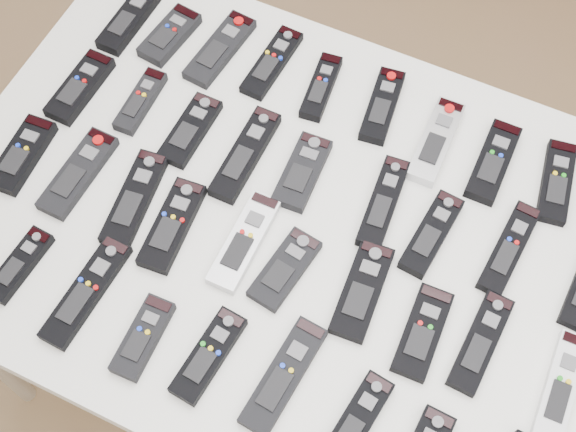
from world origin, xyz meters
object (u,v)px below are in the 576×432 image
at_px(remote_15, 383,203).
at_px(remote_31, 86,292).
at_px(remote_34, 284,376).
at_px(remote_35, 355,424).
at_px(remote_14, 302,172).
at_px(remote_33, 209,355).
at_px(remote_8, 556,182).
at_px(remote_11, 141,101).
at_px(remote_20, 78,173).
at_px(remote_2, 220,49).
at_px(remote_6, 436,141).
at_px(remote_22, 172,225).
at_px(remote_24, 285,269).
at_px(remote_0, 129,20).
at_px(table, 288,236).
at_px(remote_19, 22,155).
at_px(remote_28, 560,388).
at_px(remote_30, 19,265).
at_px(remote_12, 190,130).
at_px(remote_4, 321,87).
at_px(remote_1, 170,35).
at_px(remote_32, 143,337).
at_px(remote_26, 422,332).
at_px(remote_23, 244,241).
at_px(remote_21, 135,199).
at_px(remote_3, 272,63).
at_px(remote_25, 362,291).
at_px(remote_16, 431,234).
at_px(remote_7, 493,162).
at_px(remote_17, 509,249).

bearing_deg(remote_15, remote_31, -141.21).
distance_m(remote_34, remote_35, 0.14).
distance_m(remote_14, remote_33, 0.38).
relative_size(remote_8, remote_14, 1.09).
bearing_deg(remote_11, remote_20, -98.68).
relative_size(remote_2, remote_20, 1.00).
bearing_deg(remote_14, remote_6, 37.05).
distance_m(remote_22, remote_24, 0.22).
bearing_deg(remote_0, remote_14, -19.40).
xyz_separation_m(table, remote_19, (-0.50, -0.09, 0.07)).
bearing_deg(remote_14, remote_24, -77.00).
bearing_deg(remote_33, remote_28, 24.91).
relative_size(remote_30, remote_35, 0.84).
xyz_separation_m(remote_6, remote_12, (-0.43, -0.17, -0.00)).
distance_m(remote_14, remote_35, 0.46).
relative_size(remote_28, remote_30, 1.34).
bearing_deg(remote_4, remote_6, -12.04).
distance_m(remote_12, remote_35, 0.62).
bearing_deg(remote_1, remote_8, 7.23).
relative_size(remote_28, remote_32, 1.34).
distance_m(remote_15, remote_33, 0.41).
bearing_deg(remote_6, remote_26, -74.14).
xyz_separation_m(remote_0, remote_6, (0.67, -0.01, -0.00)).
xyz_separation_m(remote_1, remote_23, (0.34, -0.35, -0.00)).
xyz_separation_m(remote_12, remote_21, (-0.02, -0.17, 0.00)).
xyz_separation_m(table, remote_31, (-0.25, -0.27, 0.07)).
bearing_deg(remote_32, remote_33, 7.76).
bearing_deg(remote_2, remote_33, -58.56).
distance_m(remote_6, remote_24, 0.38).
height_order(remote_0, remote_34, remote_0).
height_order(remote_2, remote_3, remote_2).
xyz_separation_m(remote_0, remote_12, (0.24, -0.18, -0.00)).
xyz_separation_m(table, remote_6, (0.18, 0.26, 0.07)).
distance_m(remote_25, remote_28, 0.35).
relative_size(remote_16, remote_28, 0.88).
xyz_separation_m(remote_7, remote_24, (-0.25, -0.36, -0.00)).
xyz_separation_m(remote_3, remote_23, (0.13, -0.37, 0.00)).
distance_m(remote_30, remote_33, 0.37).
height_order(remote_22, remote_30, remote_22).
relative_size(remote_7, remote_24, 1.15).
bearing_deg(remote_20, remote_4, 50.51).
height_order(remote_7, remote_12, remote_7).
height_order(remote_17, remote_35, remote_35).
height_order(remote_20, remote_25, same).
distance_m(remote_7, remote_26, 0.36).
xyz_separation_m(remote_34, remote_35, (0.13, -0.02, 0.00)).
height_order(table, remote_26, remote_26).
height_order(remote_14, remote_28, remote_14).
xyz_separation_m(remote_19, remote_30, (0.12, -0.19, -0.00)).
xyz_separation_m(remote_24, remote_30, (-0.42, -0.19, 0.00)).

